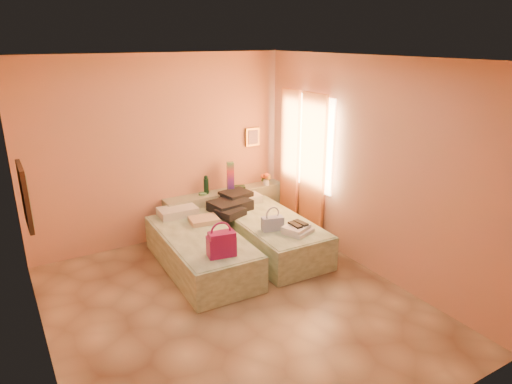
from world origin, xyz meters
TOP-DOWN VIEW (x-y plane):
  - ground at (0.00, 0.00)m, footprint 4.50×4.50m
  - room_walls at (0.21, 0.57)m, footprint 4.02×4.51m
  - headboard_ledge at (0.98, 2.10)m, footprint 2.05×0.30m
  - bed_left at (0.05, 1.05)m, footprint 0.97×2.03m
  - bed_right at (1.15, 1.05)m, footprint 0.97×2.03m
  - water_bottle at (0.65, 2.13)m, footprint 0.09×0.09m
  - rainbow_box at (1.05, 2.06)m, footprint 0.13×0.13m
  - small_dish at (0.57, 2.11)m, footprint 0.16×0.16m
  - green_book at (1.23, 2.12)m, footprint 0.23×0.20m
  - flower_vase at (1.70, 2.03)m, footprint 0.22×0.22m
  - magenta_handbag at (0.02, 0.35)m, footprint 0.36×0.24m
  - khaki_garment at (0.27, 1.41)m, footprint 0.43×0.37m
  - clothes_pile at (0.87, 1.65)m, footprint 0.80×0.80m
  - blue_handbag at (0.96, 0.68)m, footprint 0.32×0.19m
  - towel_stack at (1.21, 0.42)m, footprint 0.43×0.40m
  - sandal_pair at (1.23, 0.45)m, footprint 0.18×0.23m

SIDE VIEW (x-z plane):
  - ground at x=0.00m, z-range 0.00..0.00m
  - bed_left at x=0.05m, z-range 0.00..0.50m
  - bed_right at x=1.15m, z-range 0.00..0.50m
  - headboard_ledge at x=0.98m, z-range 0.00..0.65m
  - khaki_garment at x=0.27m, z-range 0.50..0.57m
  - towel_stack at x=1.21m, z-range 0.50..0.60m
  - blue_handbag at x=0.96m, z-range 0.50..0.69m
  - clothes_pile at x=0.87m, z-range 0.50..0.69m
  - sandal_pair at x=1.23m, z-range 0.60..0.62m
  - magenta_handbag at x=0.02m, z-range 0.50..0.81m
  - small_dish at x=0.57m, z-range 0.65..0.68m
  - green_book at x=1.23m, z-range 0.65..0.68m
  - flower_vase at x=1.70m, z-range 0.65..0.90m
  - water_bottle at x=0.65m, z-range 0.65..0.93m
  - rainbow_box at x=1.05m, z-range 0.65..1.13m
  - room_walls at x=0.21m, z-range 0.38..3.19m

